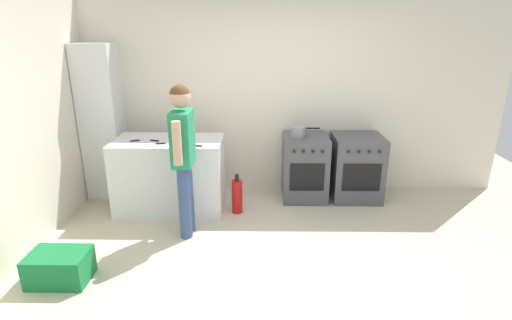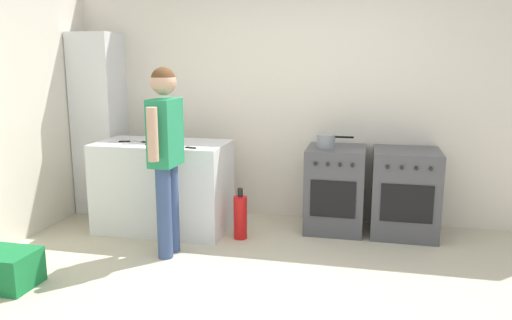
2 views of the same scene
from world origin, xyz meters
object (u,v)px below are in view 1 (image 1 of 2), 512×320
at_px(recycling_crate_lower, 60,267).
at_px(pot, 299,132).
at_px(oven_right, 356,167).
at_px(person, 183,149).
at_px(knife_chef, 127,141).
at_px(oven_left, 305,167).
at_px(knife_carving, 190,145).
at_px(knife_utility, 150,140).
at_px(knife_bread, 151,144).
at_px(larder_cabinet, 103,122).
at_px(fire_extinguisher, 237,196).

bearing_deg(recycling_crate_lower, pot, 39.12).
relative_size(oven_right, person, 0.51).
bearing_deg(knife_chef, oven_left, 12.16).
xyz_separation_m(knife_carving, person, (0.00, -0.41, 0.08)).
relative_size(pot, knife_utility, 1.47).
distance_m(knife_bread, larder_cabinet, 1.05).
bearing_deg(fire_extinguisher, knife_chef, 179.40).
relative_size(oven_left, knife_bread, 2.42).
bearing_deg(fire_extinguisher, knife_utility, 176.10).
xyz_separation_m(oven_right, recycling_crate_lower, (-3.07, -1.90, -0.29)).
height_order(pot, fire_extinguisher, pot).
bearing_deg(knife_utility, oven_left, 12.12).
bearing_deg(knife_bread, knife_utility, 109.58).
bearing_deg(person, recycling_crate_lower, -138.54).
bearing_deg(knife_chef, person, -35.43).
distance_m(oven_right, recycling_crate_lower, 3.62).
distance_m(knife_carving, person, 0.41).
bearing_deg(knife_utility, pot, 11.74).
bearing_deg(recycling_crate_lower, person, 41.46).
height_order(knife_carving, fire_extinguisher, knife_carving).
distance_m(oven_left, knife_bread, 1.99).
bearing_deg(knife_bread, oven_right, 12.58).
bearing_deg(recycling_crate_lower, oven_left, 38.42).
xyz_separation_m(knife_bread, recycling_crate_lower, (-0.55, -1.33, -0.76)).
relative_size(knife_bread, knife_chef, 1.18).
distance_m(oven_left, fire_extinguisher, 1.01).
height_order(fire_extinguisher, recycling_crate_lower, fire_extinguisher).
relative_size(oven_left, larder_cabinet, 0.42).
bearing_deg(person, oven_right, 26.04).
relative_size(person, recycling_crate_lower, 3.17).
bearing_deg(oven_right, pot, -177.50).
bearing_deg(pot, larder_cabinet, 176.94).
xyz_separation_m(knife_bread, knife_utility, (-0.06, 0.16, 0.00)).
bearing_deg(oven_left, knife_chef, -167.84).
xyz_separation_m(knife_chef, knife_carving, (0.76, -0.14, -0.00)).
height_order(knife_utility, fire_extinguisher, knife_utility).
xyz_separation_m(knife_utility, recycling_crate_lower, (-0.49, -1.49, -0.76)).
distance_m(oven_right, fire_extinguisher, 1.64).
relative_size(knife_chef, larder_cabinet, 0.15).
bearing_deg(fire_extinguisher, larder_cabinet, 161.95).
relative_size(knife_chef, knife_carving, 0.92).
bearing_deg(knife_chef, fire_extinguisher, -0.60).
bearing_deg(person, larder_cabinet, 138.58).
xyz_separation_m(knife_bread, fire_extinguisher, (0.97, 0.09, -0.69)).
relative_size(oven_left, knife_carving, 2.61).
distance_m(oven_left, oven_right, 0.68).
height_order(oven_left, knife_bread, knife_bread).
xyz_separation_m(oven_right, knife_utility, (-2.58, -0.41, 0.48)).
xyz_separation_m(oven_left, pot, (-0.10, -0.03, 0.49)).
height_order(knife_utility, knife_chef, same).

